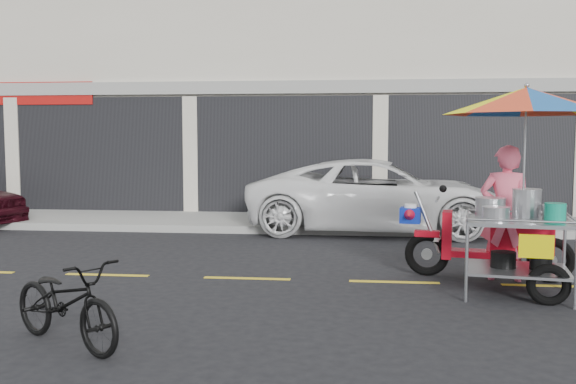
# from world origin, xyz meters

# --- Properties ---
(ground) EXTENTS (90.00, 90.00, 0.00)m
(ground) POSITION_xyz_m (0.00, 0.00, 0.00)
(ground) COLOR black
(sidewalk) EXTENTS (45.00, 3.00, 0.15)m
(sidewalk) POSITION_xyz_m (0.00, 5.50, 0.07)
(sidewalk) COLOR gray
(sidewalk) RESTS_ON ground
(shophouse_block) EXTENTS (36.00, 8.11, 10.40)m
(shophouse_block) POSITION_xyz_m (2.82, 10.59, 4.24)
(shophouse_block) COLOR beige
(shophouse_block) RESTS_ON ground
(centerline) EXTENTS (42.00, 0.10, 0.01)m
(centerline) POSITION_xyz_m (0.00, 0.00, 0.00)
(centerline) COLOR gold
(centerline) RESTS_ON ground
(white_pickup) EXTENTS (5.44, 2.66, 1.49)m
(white_pickup) POSITION_xyz_m (-0.06, 4.60, 0.74)
(white_pickup) COLOR white
(white_pickup) RESTS_ON ground
(near_bicycle) EXTENTS (1.64, 1.32, 0.84)m
(near_bicycle) POSITION_xyz_m (-3.18, -2.99, 0.42)
(near_bicycle) COLOR black
(near_bicycle) RESTS_ON ground
(food_vendor_rig) EXTENTS (2.59, 2.37, 2.61)m
(food_vendor_rig) POSITION_xyz_m (1.48, -0.20, 1.64)
(food_vendor_rig) COLOR black
(food_vendor_rig) RESTS_ON ground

